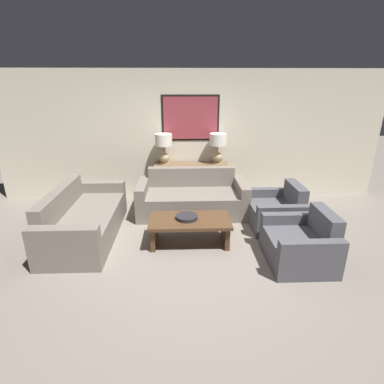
{
  "coord_description": "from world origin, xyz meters",
  "views": [
    {
      "loc": [
        -0.2,
        -3.82,
        2.4
      ],
      "look_at": [
        -0.02,
        0.91,
        0.65
      ],
      "focal_mm": 28.0,
      "sensor_mm": 36.0,
      "label": 1
    }
  ],
  "objects_px": {
    "console_table": "(191,182)",
    "couch_by_side": "(84,220)",
    "decorative_bowl": "(187,217)",
    "armchair_near_camera": "(301,244)",
    "couch_by_back_wall": "(192,199)",
    "coffee_table": "(190,225)",
    "table_lamp_left": "(164,145)",
    "table_lamp_right": "(218,145)",
    "armchair_near_back_wall": "(277,212)"
  },
  "relations": [
    {
      "from": "table_lamp_left",
      "to": "armchair_near_camera",
      "type": "xyz_separation_m",
      "value": [
        2.01,
        -2.44,
        -0.93
      ]
    },
    {
      "from": "table_lamp_left",
      "to": "couch_by_back_wall",
      "type": "relative_size",
      "value": 0.3
    },
    {
      "from": "decorative_bowl",
      "to": "armchair_near_back_wall",
      "type": "xyz_separation_m",
      "value": [
        1.58,
        0.54,
        -0.18
      ]
    },
    {
      "from": "console_table",
      "to": "armchair_near_back_wall",
      "type": "xyz_separation_m",
      "value": [
        1.46,
        -1.32,
        -0.13
      ]
    },
    {
      "from": "table_lamp_right",
      "to": "console_table",
      "type": "bearing_deg",
      "value": 180.0
    },
    {
      "from": "couch_by_back_wall",
      "to": "couch_by_side",
      "type": "xyz_separation_m",
      "value": [
        -1.79,
        -0.9,
        0.0
      ]
    },
    {
      "from": "couch_by_back_wall",
      "to": "armchair_near_camera",
      "type": "distance_m",
      "value": 2.27
    },
    {
      "from": "armchair_near_back_wall",
      "to": "armchair_near_camera",
      "type": "bearing_deg",
      "value": -90.0
    },
    {
      "from": "table_lamp_left",
      "to": "armchair_near_back_wall",
      "type": "height_order",
      "value": "table_lamp_left"
    },
    {
      "from": "table_lamp_left",
      "to": "armchair_near_camera",
      "type": "height_order",
      "value": "table_lamp_left"
    },
    {
      "from": "table_lamp_left",
      "to": "couch_by_back_wall",
      "type": "height_order",
      "value": "table_lamp_left"
    },
    {
      "from": "table_lamp_left",
      "to": "couch_by_side",
      "type": "relative_size",
      "value": 0.3
    },
    {
      "from": "decorative_bowl",
      "to": "armchair_near_back_wall",
      "type": "height_order",
      "value": "armchair_near_back_wall"
    },
    {
      "from": "couch_by_back_wall",
      "to": "couch_by_side",
      "type": "distance_m",
      "value": 2.01
    },
    {
      "from": "table_lamp_left",
      "to": "console_table",
      "type": "bearing_deg",
      "value": 0.0
    },
    {
      "from": "table_lamp_left",
      "to": "couch_by_side",
      "type": "distance_m",
      "value": 2.22
    },
    {
      "from": "couch_by_side",
      "to": "decorative_bowl",
      "type": "xyz_separation_m",
      "value": [
        1.67,
        -0.27,
        0.16
      ]
    },
    {
      "from": "table_lamp_left",
      "to": "armchair_near_back_wall",
      "type": "distance_m",
      "value": 2.58
    },
    {
      "from": "couch_by_side",
      "to": "armchair_near_camera",
      "type": "height_order",
      "value": "couch_by_side"
    },
    {
      "from": "console_table",
      "to": "decorative_bowl",
      "type": "xyz_separation_m",
      "value": [
        -0.12,
        -1.87,
        0.05
      ]
    },
    {
      "from": "coffee_table",
      "to": "table_lamp_left",
      "type": "bearing_deg",
      "value": 104.05
    },
    {
      "from": "console_table",
      "to": "coffee_table",
      "type": "bearing_deg",
      "value": -92.42
    },
    {
      "from": "console_table",
      "to": "table_lamp_left",
      "type": "height_order",
      "value": "table_lamp_left"
    },
    {
      "from": "couch_by_back_wall",
      "to": "coffee_table",
      "type": "xyz_separation_m",
      "value": [
        -0.08,
        -1.18,
        0.02
      ]
    },
    {
      "from": "coffee_table",
      "to": "table_lamp_right",
      "type": "bearing_deg",
      "value": 71.5
    },
    {
      "from": "decorative_bowl",
      "to": "armchair_near_back_wall",
      "type": "bearing_deg",
      "value": 19.0
    },
    {
      "from": "couch_by_side",
      "to": "armchair_near_camera",
      "type": "bearing_deg",
      "value": -14.61
    },
    {
      "from": "couch_by_back_wall",
      "to": "armchair_near_camera",
      "type": "relative_size",
      "value": 2.12
    },
    {
      "from": "coffee_table",
      "to": "armchair_near_back_wall",
      "type": "height_order",
      "value": "armchair_near_back_wall"
    },
    {
      "from": "table_lamp_left",
      "to": "decorative_bowl",
      "type": "distance_m",
      "value": 2.05
    },
    {
      "from": "couch_by_back_wall",
      "to": "table_lamp_left",
      "type": "bearing_deg",
      "value": 128.27
    },
    {
      "from": "console_table",
      "to": "coffee_table",
      "type": "relative_size",
      "value": 1.23
    },
    {
      "from": "console_table",
      "to": "decorative_bowl",
      "type": "relative_size",
      "value": 4.52
    },
    {
      "from": "couch_by_back_wall",
      "to": "armchair_near_back_wall",
      "type": "xyz_separation_m",
      "value": [
        1.46,
        -0.62,
        -0.02
      ]
    },
    {
      "from": "table_lamp_right",
      "to": "armchair_near_camera",
      "type": "height_order",
      "value": "table_lamp_right"
    },
    {
      "from": "coffee_table",
      "to": "decorative_bowl",
      "type": "distance_m",
      "value": 0.14
    },
    {
      "from": "coffee_table",
      "to": "couch_by_side",
      "type": "bearing_deg",
      "value": 170.48
    },
    {
      "from": "table_lamp_left",
      "to": "decorative_bowl",
      "type": "bearing_deg",
      "value": -77.15
    },
    {
      "from": "table_lamp_left",
      "to": "armchair_near_camera",
      "type": "relative_size",
      "value": 0.64
    },
    {
      "from": "table_lamp_right",
      "to": "couch_by_side",
      "type": "distance_m",
      "value": 2.98
    },
    {
      "from": "coffee_table",
      "to": "armchair_near_back_wall",
      "type": "xyz_separation_m",
      "value": [
        1.54,
        0.56,
        -0.05
      ]
    },
    {
      "from": "couch_by_back_wall",
      "to": "armchair_near_camera",
      "type": "height_order",
      "value": "couch_by_back_wall"
    },
    {
      "from": "couch_by_back_wall",
      "to": "decorative_bowl",
      "type": "height_order",
      "value": "couch_by_back_wall"
    },
    {
      "from": "table_lamp_left",
      "to": "coffee_table",
      "type": "distance_m",
      "value": 2.13
    },
    {
      "from": "decorative_bowl",
      "to": "couch_by_back_wall",
      "type": "bearing_deg",
      "value": 83.9
    },
    {
      "from": "table_lamp_right",
      "to": "couch_by_side",
      "type": "bearing_deg",
      "value": -145.79
    },
    {
      "from": "console_table",
      "to": "couch_by_side",
      "type": "distance_m",
      "value": 2.4
    },
    {
      "from": "couch_by_side",
      "to": "coffee_table",
      "type": "xyz_separation_m",
      "value": [
        1.72,
        -0.29,
        0.02
      ]
    },
    {
      "from": "table_lamp_left",
      "to": "table_lamp_right",
      "type": "xyz_separation_m",
      "value": [
        1.1,
        0.0,
        0.0
      ]
    },
    {
      "from": "armchair_near_back_wall",
      "to": "armchair_near_camera",
      "type": "height_order",
      "value": "same"
    }
  ]
}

